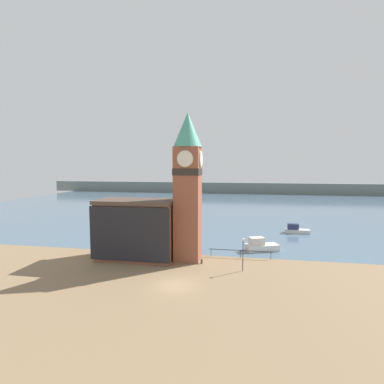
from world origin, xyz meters
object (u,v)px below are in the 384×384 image
(pier_building, at_px, (136,229))
(mooring_bollard_near, at_px, (202,261))
(boat_near, at_px, (261,246))
(boat_far, at_px, (296,230))
(clock_tower, at_px, (188,183))
(lamp_post, at_px, (243,248))

(pier_building, bearing_deg, mooring_bollard_near, -3.69)
(boat_near, relative_size, mooring_bollard_near, 8.01)
(boat_near, xyz_separation_m, boat_far, (7.31, 13.65, -0.11))
(clock_tower, height_order, mooring_bollard_near, clock_tower)
(boat_near, bearing_deg, lamp_post, -125.22)
(clock_tower, relative_size, boat_far, 4.43)
(pier_building, height_order, boat_far, pier_building)
(boat_far, bearing_deg, clock_tower, -131.62)
(boat_far, distance_m, lamp_post, 25.28)
(mooring_bollard_near, height_order, lamp_post, lamp_post)
(boat_near, bearing_deg, clock_tower, -168.28)
(pier_building, xyz_separation_m, lamp_post, (14.72, -2.48, -1.30))
(clock_tower, relative_size, boat_near, 3.74)
(boat_near, relative_size, lamp_post, 1.30)
(boat_near, distance_m, mooring_bollard_near, 11.05)
(pier_building, bearing_deg, lamp_post, -9.56)
(pier_building, relative_size, lamp_post, 2.65)
(boat_near, height_order, boat_far, boat_near)
(pier_building, relative_size, mooring_bollard_near, 16.28)
(mooring_bollard_near, distance_m, lamp_post, 6.24)
(boat_near, xyz_separation_m, lamp_post, (-2.58, -9.50, 2.11))
(pier_building, bearing_deg, boat_far, 40.04)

